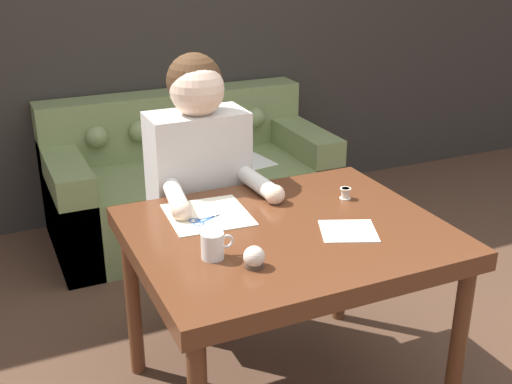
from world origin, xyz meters
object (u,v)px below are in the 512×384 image
Objects in this scene: thread_spool at (345,193)px; mug at (213,245)px; couch at (189,184)px; dining_table at (287,248)px; person at (200,195)px; pin_cushion at (254,258)px; scissors at (209,219)px.

mug is at bearing -159.25° from thread_spool.
couch is at bearing 96.23° from thread_spool.
thread_spool is at bearing -83.77° from couch.
dining_table is 0.86× the size of person.
thread_spool is 0.63× the size of pin_cushion.
couch is at bearing 74.37° from person.
couch is 1.58m from scissors.
mug is (-0.09, -0.29, 0.04)m from scissors.
thread_spool is at bearing -3.90° from scissors.
scissors is 0.31m from mug.
pin_cushion is at bearing -137.18° from dining_table.
couch is 23.26× the size of pin_cushion.
thread_spool is (0.16, -1.50, 0.47)m from couch.
pin_cushion is at bearing -49.11° from mug.
dining_table is at bearing -38.77° from scissors.
thread_spool is 0.67m from pin_cushion.
thread_spool is at bearing -43.75° from person.
person is (-0.30, -1.06, 0.38)m from couch.
thread_spool is (0.57, -0.04, 0.02)m from scissors.
thread_spool is (0.66, 0.25, -0.02)m from mug.
dining_table is at bearing 42.82° from pin_cushion.
pin_cushion is (-0.56, -0.36, 0.01)m from thread_spool.
dining_table is at bearing -77.91° from person.
scissors is at bearing -105.45° from couch.
pin_cushion reaches higher than scissors.
mug is (-0.50, -1.75, 0.49)m from couch.
mug reaches higher than pin_cushion.
mug is at bearing 130.89° from pin_cushion.
pin_cushion reaches higher than thread_spool.
pin_cushion is at bearing -97.27° from person.
mug is 2.51× the size of thread_spool.
scissors is 0.57m from thread_spool.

